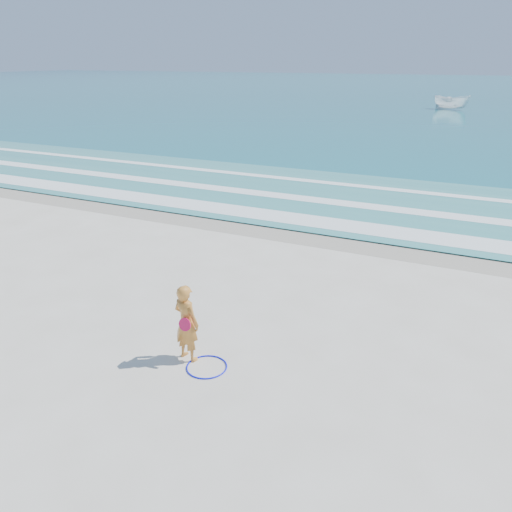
% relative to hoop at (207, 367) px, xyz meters
% --- Properties ---
extents(ground, '(400.00, 400.00, 0.00)m').
position_rel_hoop_xyz_m(ground, '(-1.15, -0.40, -0.01)').
color(ground, silver).
rests_on(ground, ground).
extents(wet_sand, '(400.00, 2.40, 0.00)m').
position_rel_hoop_xyz_m(wet_sand, '(-1.15, 8.60, -0.01)').
color(wet_sand, '#B2A893').
rests_on(wet_sand, ground).
extents(ocean, '(400.00, 190.00, 0.04)m').
position_rel_hoop_xyz_m(ocean, '(-1.15, 104.60, 0.01)').
color(ocean, '#19727F').
rests_on(ocean, ground).
extents(shallow, '(400.00, 10.00, 0.01)m').
position_rel_hoop_xyz_m(shallow, '(-1.15, 13.60, 0.03)').
color(shallow, '#59B7AD').
rests_on(shallow, ocean).
extents(foam_near, '(400.00, 1.40, 0.01)m').
position_rel_hoop_xyz_m(foam_near, '(-1.15, 9.90, 0.04)').
color(foam_near, white).
rests_on(foam_near, shallow).
extents(foam_mid, '(400.00, 0.90, 0.01)m').
position_rel_hoop_xyz_m(foam_mid, '(-1.15, 12.80, 0.04)').
color(foam_mid, white).
rests_on(foam_mid, shallow).
extents(foam_far, '(400.00, 0.60, 0.01)m').
position_rel_hoop_xyz_m(foam_far, '(-1.15, 16.10, 0.04)').
color(foam_far, white).
rests_on(foam_far, shallow).
extents(hoop, '(0.94, 0.94, 0.03)m').
position_rel_hoop_xyz_m(hoop, '(0.00, 0.00, 0.00)').
color(hoop, '#0D15EB').
rests_on(hoop, ground).
extents(boat, '(4.67, 2.96, 1.69)m').
position_rel_hoop_xyz_m(boat, '(-0.85, 58.69, 0.87)').
color(boat, white).
rests_on(boat, ocean).
extents(woman, '(0.67, 0.52, 1.65)m').
position_rel_hoop_xyz_m(woman, '(-0.51, 0.14, 0.81)').
color(woman, orange).
rests_on(woman, ground).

